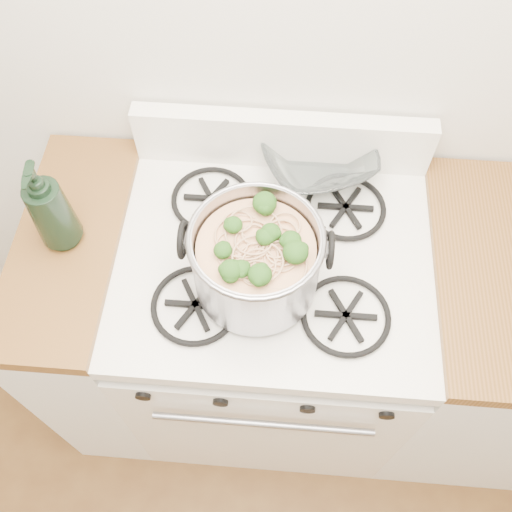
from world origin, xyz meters
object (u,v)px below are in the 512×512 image
object	(u,v)px
glass_bowl	(317,160)
stock_pot	(256,261)
bottle	(48,206)
gas_range	(270,334)
spatula	(297,230)

from	to	relation	value
glass_bowl	stock_pot	bearing A→B (deg)	-109.99
glass_bowl	bottle	distance (m)	0.67
gas_range	glass_bowl	distance (m)	0.58
stock_pot	gas_range	bearing A→B (deg)	64.97
bottle	spatula	bearing A→B (deg)	0.78
gas_range	stock_pot	world-z (taller)	stock_pot
glass_bowl	spatula	bearing A→B (deg)	-100.80
gas_range	spatula	size ratio (longest dim) A/B	2.98
stock_pot	spatula	distance (m)	0.18
gas_range	spatula	world-z (taller)	spatula
stock_pot	bottle	world-z (taller)	bottle
gas_range	bottle	distance (m)	0.80
stock_pot	spatula	size ratio (longest dim) A/B	1.03
gas_range	bottle	size ratio (longest dim) A/B	3.55
gas_range	glass_bowl	world-z (taller)	glass_bowl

